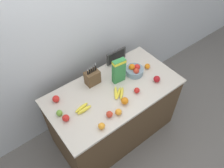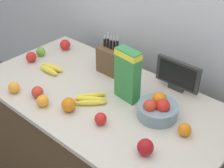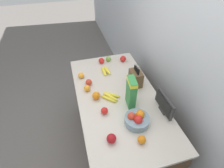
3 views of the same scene
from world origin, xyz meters
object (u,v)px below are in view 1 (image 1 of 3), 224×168
(apple_front, at_px, (157,79))
(orange_mid_right, at_px, (125,101))
(fruit_bowl, at_px, (135,70))
(apple_leftmost, at_px, (59,113))
(knife_block, at_px, (92,77))
(apple_by_knife_block, at_px, (137,90))
(orange_near_bowl, at_px, (102,126))
(banana_bunch_left, at_px, (119,93))
(apple_rightmost, at_px, (56,99))
(apple_rear, at_px, (109,114))
(small_monitor, at_px, (116,57))
(cereal_box, at_px, (119,70))
(orange_front_right, at_px, (147,66))
(apple_middle, at_px, (66,118))
(orange_back_center, at_px, (118,112))
(banana_bunch_right, at_px, (83,109))

(apple_front, xyz_separation_m, orange_mid_right, (-0.53, -0.02, 0.00))
(fruit_bowl, xyz_separation_m, apple_front, (0.12, -0.28, -0.01))
(fruit_bowl, relative_size, apple_front, 2.77)
(orange_mid_right, bearing_deg, apple_leftmost, 154.94)
(orange_mid_right, bearing_deg, knife_block, 102.19)
(apple_leftmost, relative_size, apple_front, 0.83)
(apple_by_knife_block, xyz_separation_m, orange_near_bowl, (-0.61, -0.14, 0.00))
(knife_block, height_order, apple_front, knife_block)
(apple_front, bearing_deg, orange_near_bowl, -172.50)
(knife_block, bearing_deg, orange_mid_right, -77.81)
(banana_bunch_left, height_order, apple_rightmost, apple_rightmost)
(apple_by_knife_block, bearing_deg, knife_block, 125.67)
(apple_rear, relative_size, apple_rightmost, 0.90)
(small_monitor, xyz_separation_m, apple_rear, (-0.59, -0.63, -0.07))
(apple_front, bearing_deg, apple_leftmost, 166.36)
(apple_leftmost, xyz_separation_m, orange_near_bowl, (0.26, -0.41, 0.00))
(knife_block, relative_size, orange_near_bowl, 4.10)
(orange_near_bowl, height_order, orange_mid_right, orange_mid_right)
(fruit_bowl, bearing_deg, orange_near_bowl, -153.74)
(apple_front, bearing_deg, cereal_box, 140.06)
(fruit_bowl, xyz_separation_m, apple_leftmost, (-1.07, 0.01, -0.02))
(knife_block, relative_size, banana_bunch_left, 1.35)
(knife_block, distance_m, apple_by_knife_block, 0.55)
(apple_by_knife_block, distance_m, orange_front_right, 0.45)
(cereal_box, xyz_separation_m, apple_rear, (-0.41, -0.36, -0.14))
(cereal_box, height_order, apple_front, cereal_box)
(apple_front, distance_m, apple_rightmost, 1.22)
(apple_rear, bearing_deg, apple_rightmost, 123.33)
(apple_rightmost, bearing_deg, small_monitor, 5.68)
(cereal_box, relative_size, orange_front_right, 4.61)
(small_monitor, relative_size, apple_middle, 3.90)
(orange_near_bowl, xyz_separation_m, orange_front_right, (1.00, 0.36, -0.00))
(orange_near_bowl, bearing_deg, knife_block, 63.63)
(apple_front, relative_size, apple_by_knife_block, 1.20)
(apple_middle, distance_m, orange_mid_right, 0.67)
(small_monitor, xyz_separation_m, apple_middle, (-0.99, -0.39, -0.07))
(apple_by_knife_block, relative_size, orange_back_center, 0.95)
(apple_rear, height_order, orange_back_center, same)
(apple_by_knife_block, relative_size, orange_near_bowl, 0.96)
(fruit_bowl, height_order, banana_bunch_left, fruit_bowl)
(cereal_box, distance_m, orange_near_bowl, 0.72)
(fruit_bowl, relative_size, apple_by_knife_block, 3.32)
(knife_block, bearing_deg, orange_front_right, -17.36)
(banana_bunch_left, relative_size, apple_leftmost, 3.17)
(apple_leftmost, distance_m, apple_front, 1.22)
(cereal_box, xyz_separation_m, apple_middle, (-0.81, -0.11, -0.14))
(apple_leftmost, bearing_deg, orange_back_center, -36.67)
(knife_block, bearing_deg, apple_leftmost, -162.31)
(banana_bunch_right, bearing_deg, orange_back_center, -45.69)
(banana_bunch_right, height_order, apple_rightmost, apple_rightmost)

